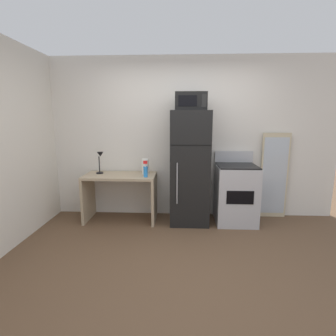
{
  "coord_description": "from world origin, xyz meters",
  "views": [
    {
      "loc": [
        -0.04,
        -2.59,
        1.62
      ],
      "look_at": [
        -0.22,
        1.1,
        0.91
      ],
      "focal_mm": 27.47,
      "sensor_mm": 36.0,
      "label": 1
    }
  ],
  "objects_px": {
    "paper_towel_roll": "(145,167)",
    "microwave": "(191,101)",
    "refrigerator": "(190,168)",
    "oven_range": "(236,194)",
    "spray_bottle": "(146,171)",
    "leaning_mirror": "(274,176)",
    "desk": "(121,189)",
    "desk_lamp": "(100,159)"
  },
  "relations": [
    {
      "from": "spray_bottle",
      "to": "microwave",
      "type": "xyz_separation_m",
      "value": [
        0.67,
        0.12,
        1.02
      ]
    },
    {
      "from": "refrigerator",
      "to": "microwave",
      "type": "distance_m",
      "value": 1.0
    },
    {
      "from": "paper_towel_roll",
      "to": "microwave",
      "type": "relative_size",
      "value": 0.52
    },
    {
      "from": "desk_lamp",
      "to": "microwave",
      "type": "relative_size",
      "value": 0.77
    },
    {
      "from": "oven_range",
      "to": "desk",
      "type": "bearing_deg",
      "value": 179.74
    },
    {
      "from": "desk",
      "to": "desk_lamp",
      "type": "xyz_separation_m",
      "value": [
        -0.33,
        0.06,
        0.47
      ]
    },
    {
      "from": "leaning_mirror",
      "to": "microwave",
      "type": "bearing_deg",
      "value": -168.77
    },
    {
      "from": "paper_towel_roll",
      "to": "refrigerator",
      "type": "distance_m",
      "value": 0.71
    },
    {
      "from": "leaning_mirror",
      "to": "refrigerator",
      "type": "bearing_deg",
      "value": -169.61
    },
    {
      "from": "microwave",
      "to": "oven_range",
      "type": "relative_size",
      "value": 0.42
    },
    {
      "from": "paper_towel_roll",
      "to": "refrigerator",
      "type": "xyz_separation_m",
      "value": [
        0.7,
        -0.08,
        -0.0
      ]
    },
    {
      "from": "desk_lamp",
      "to": "microwave",
      "type": "xyz_separation_m",
      "value": [
        1.42,
        -0.08,
        0.88
      ]
    },
    {
      "from": "leaning_mirror",
      "to": "desk",
      "type": "bearing_deg",
      "value": -174.33
    },
    {
      "from": "desk",
      "to": "spray_bottle",
      "type": "bearing_deg",
      "value": -19.48
    },
    {
      "from": "paper_towel_roll",
      "to": "refrigerator",
      "type": "bearing_deg",
      "value": -6.16
    },
    {
      "from": "spray_bottle",
      "to": "microwave",
      "type": "bearing_deg",
      "value": 10.29
    },
    {
      "from": "spray_bottle",
      "to": "oven_range",
      "type": "distance_m",
      "value": 1.45
    },
    {
      "from": "desk",
      "to": "refrigerator",
      "type": "distance_m",
      "value": 1.15
    },
    {
      "from": "microwave",
      "to": "oven_range",
      "type": "height_order",
      "value": "microwave"
    },
    {
      "from": "microwave",
      "to": "oven_range",
      "type": "xyz_separation_m",
      "value": [
        0.73,
        0.02,
        -1.4
      ]
    },
    {
      "from": "refrigerator",
      "to": "microwave",
      "type": "height_order",
      "value": "microwave"
    },
    {
      "from": "microwave",
      "to": "refrigerator",
      "type": "bearing_deg",
      "value": 90.33
    },
    {
      "from": "desk",
      "to": "oven_range",
      "type": "relative_size",
      "value": 1.02
    },
    {
      "from": "spray_bottle",
      "to": "refrigerator",
      "type": "height_order",
      "value": "refrigerator"
    },
    {
      "from": "refrigerator",
      "to": "microwave",
      "type": "bearing_deg",
      "value": -89.67
    },
    {
      "from": "paper_towel_roll",
      "to": "oven_range",
      "type": "height_order",
      "value": "oven_range"
    },
    {
      "from": "leaning_mirror",
      "to": "desk_lamp",
      "type": "bearing_deg",
      "value": -176.1
    },
    {
      "from": "desk_lamp",
      "to": "leaning_mirror",
      "type": "distance_m",
      "value": 2.84
    },
    {
      "from": "leaning_mirror",
      "to": "oven_range",
      "type": "bearing_deg",
      "value": -159.02
    },
    {
      "from": "desk",
      "to": "leaning_mirror",
      "type": "bearing_deg",
      "value": 5.67
    },
    {
      "from": "desk_lamp",
      "to": "spray_bottle",
      "type": "bearing_deg",
      "value": -15.28
    },
    {
      "from": "desk",
      "to": "desk_lamp",
      "type": "height_order",
      "value": "desk_lamp"
    },
    {
      "from": "leaning_mirror",
      "to": "paper_towel_roll",
      "type": "bearing_deg",
      "value": -175.12
    },
    {
      "from": "spray_bottle",
      "to": "paper_towel_roll",
      "type": "xyz_separation_m",
      "value": [
        -0.03,
        0.22,
        0.02
      ]
    },
    {
      "from": "microwave",
      "to": "leaning_mirror",
      "type": "distance_m",
      "value": 1.84
    },
    {
      "from": "refrigerator",
      "to": "oven_range",
      "type": "xyz_separation_m",
      "value": [
        0.73,
        -0.0,
        -0.4
      ]
    },
    {
      "from": "desk",
      "to": "refrigerator",
      "type": "relative_size",
      "value": 0.64
    },
    {
      "from": "refrigerator",
      "to": "oven_range",
      "type": "relative_size",
      "value": 1.58
    },
    {
      "from": "oven_range",
      "to": "desk_lamp",
      "type": "bearing_deg",
      "value": 178.31
    },
    {
      "from": "spray_bottle",
      "to": "leaning_mirror",
      "type": "height_order",
      "value": "leaning_mirror"
    },
    {
      "from": "desk",
      "to": "oven_range",
      "type": "bearing_deg",
      "value": -0.26
    },
    {
      "from": "desk",
      "to": "leaning_mirror",
      "type": "xyz_separation_m",
      "value": [
        2.49,
        0.25,
        0.18
      ]
    }
  ]
}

